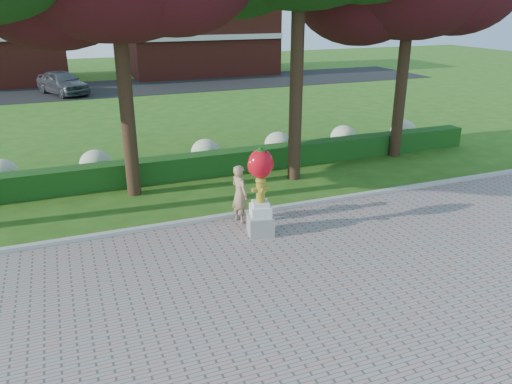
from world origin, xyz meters
The scene contains 10 objects.
ground centered at (0.00, 0.00, 0.00)m, with size 100.00×100.00×0.00m, color #2A5515.
walkway centered at (0.00, -4.00, 0.02)m, with size 40.00×14.00×0.04m, color gray.
curb centered at (0.00, 3.00, 0.07)m, with size 40.00×0.18×0.15m, color #ADADA5.
lawn_hedge centered at (0.00, 7.00, 0.40)m, with size 24.00×0.70×0.80m, color #174112.
hydrangea_row centered at (0.57, 8.00, 0.55)m, with size 20.10×1.10×0.99m.
street centered at (0.00, 28.00, 0.01)m, with size 50.00×8.00×0.02m, color black.
building_right centered at (8.00, 34.00, 3.20)m, with size 12.00×8.00×6.40m, color maroon.
hydrant_sculpture centered at (0.67, 1.65, 1.32)m, with size 0.77×0.77×2.41m.
woman centered at (0.43, 2.60, 0.88)m, with size 0.61×0.40×1.67m, color tan.
parked_car centered at (-3.57, 26.58, 0.81)m, with size 1.87×4.66×1.59m, color #43474C.
Camera 1 is at (-3.87, -9.57, 5.88)m, focal length 35.00 mm.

